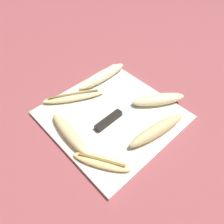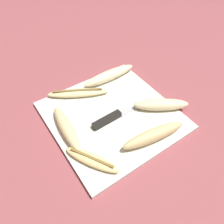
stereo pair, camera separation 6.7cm
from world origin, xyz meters
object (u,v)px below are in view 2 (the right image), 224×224
object	(u,v)px
banana_pale_long	(109,75)
banana_golden_short	(92,160)
banana_mellow_near	(66,128)
banana_ripe_center	(78,93)
knife	(112,117)
banana_cream_curved	(161,105)
banana_spotted_left	(154,135)

from	to	relation	value
banana_pale_long	banana_golden_short	bearing A→B (deg)	-41.65
banana_pale_long	banana_mellow_near	xyz separation A→B (m)	(0.12, -0.23, -0.00)
banana_ripe_center	banana_golden_short	distance (m)	0.26
knife	banana_ripe_center	bearing A→B (deg)	-168.20
banana_pale_long	banana_cream_curved	bearing A→B (deg)	14.24
knife	banana_ripe_center	distance (m)	0.15
knife	banana_ripe_center	size ratio (longest dim) A/B	1.12
banana_pale_long	banana_golden_short	distance (m)	0.33
banana_ripe_center	knife	bearing A→B (deg)	13.28
banana_spotted_left	banana_golden_short	world-z (taller)	banana_spotted_left
banana_ripe_center	banana_pale_long	bearing A→B (deg)	94.19
knife	banana_spotted_left	world-z (taller)	banana_spotted_left
knife	banana_spotted_left	size ratio (longest dim) A/B	1.10
banana_spotted_left	banana_golden_short	distance (m)	0.18
banana_golden_short	banana_cream_curved	bearing A→B (deg)	98.12
banana_spotted_left	banana_ripe_center	xyz separation A→B (m)	(-0.28, -0.09, -0.01)
banana_pale_long	banana_golden_short	size ratio (longest dim) A/B	1.34
banana_ripe_center	banana_mellow_near	bearing A→B (deg)	-41.19
knife	banana_mellow_near	distance (m)	0.14
knife	banana_mellow_near	size ratio (longest dim) A/B	1.22
banana_spotted_left	banana_mellow_near	size ratio (longest dim) A/B	1.11
banana_ripe_center	banana_cream_curved	world-z (taller)	banana_cream_curved
banana_pale_long	banana_ripe_center	distance (m)	0.13
knife	banana_pale_long	xyz separation A→B (m)	(-0.16, 0.10, 0.01)
banana_spotted_left	banana_cream_curved	size ratio (longest dim) A/B	1.19
banana_ripe_center	banana_spotted_left	bearing A→B (deg)	17.43
knife	banana_pale_long	distance (m)	0.19
banana_spotted_left	banana_golden_short	bearing A→B (deg)	-101.43
banana_ripe_center	banana_cream_curved	xyz separation A→B (m)	(0.20, 0.19, 0.01)
banana_spotted_left	banana_cream_curved	distance (m)	0.12
banana_ripe_center	banana_golden_short	world-z (taller)	banana_ripe_center
knife	banana_mellow_near	world-z (taller)	banana_mellow_near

